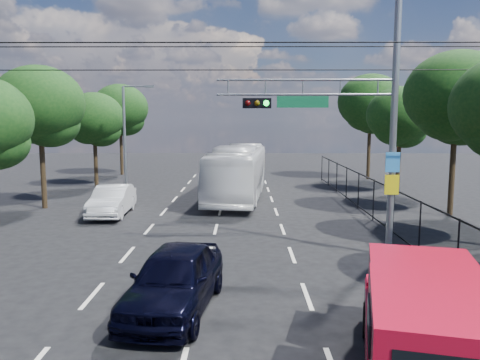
{
  "coord_description": "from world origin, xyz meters",
  "views": [
    {
      "loc": [
        1.21,
        -8.52,
        4.88
      ],
      "look_at": [
        1.11,
        7.59,
        2.8
      ],
      "focal_mm": 35.0,
      "sensor_mm": 36.0,
      "label": 1
    }
  ],
  "objects_px": {
    "white_van": "(112,201)",
    "white_bus": "(238,172)",
    "signal_mast": "(359,109)",
    "red_pickup": "(429,328)",
    "navy_hatchback": "(175,279)"
  },
  "relations": [
    {
      "from": "red_pickup",
      "to": "navy_hatchback",
      "type": "bearing_deg",
      "value": 144.94
    },
    {
      "from": "navy_hatchback",
      "to": "white_bus",
      "type": "xyz_separation_m",
      "value": [
        1.47,
        17.37,
        0.82
      ]
    },
    {
      "from": "red_pickup",
      "to": "white_van",
      "type": "height_order",
      "value": "red_pickup"
    },
    {
      "from": "signal_mast",
      "to": "white_van",
      "type": "height_order",
      "value": "signal_mast"
    },
    {
      "from": "white_van",
      "to": "white_bus",
      "type": "bearing_deg",
      "value": 37.72
    },
    {
      "from": "white_bus",
      "to": "white_van",
      "type": "bearing_deg",
      "value": -134.71
    },
    {
      "from": "white_bus",
      "to": "white_van",
      "type": "distance_m",
      "value": 8.4
    },
    {
      "from": "red_pickup",
      "to": "white_van",
      "type": "xyz_separation_m",
      "value": [
        -10.06,
        15.61,
        -0.42
      ]
    },
    {
      "from": "navy_hatchback",
      "to": "white_van",
      "type": "height_order",
      "value": "navy_hatchback"
    },
    {
      "from": "signal_mast",
      "to": "red_pickup",
      "type": "distance_m",
      "value": 9.46
    },
    {
      "from": "red_pickup",
      "to": "navy_hatchback",
      "type": "xyz_separation_m",
      "value": [
        -5.1,
        3.58,
        -0.36
      ]
    },
    {
      "from": "signal_mast",
      "to": "white_van",
      "type": "distance_m",
      "value": 13.67
    },
    {
      "from": "white_bus",
      "to": "white_van",
      "type": "xyz_separation_m",
      "value": [
        -6.42,
        -5.34,
        -0.88
      ]
    },
    {
      "from": "signal_mast",
      "to": "white_bus",
      "type": "relative_size",
      "value": 0.8
    },
    {
      "from": "white_bus",
      "to": "white_van",
      "type": "relative_size",
      "value": 2.55
    }
  ]
}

